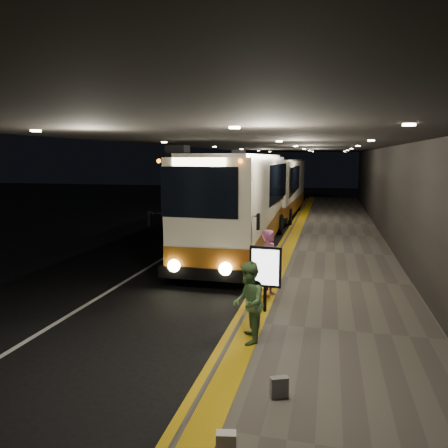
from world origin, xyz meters
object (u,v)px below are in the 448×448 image
at_px(info_sign, 265,268).
at_px(passenger_boarding, 270,263).
at_px(passenger_waiting_green, 248,303).
at_px(bag_polka, 279,387).
at_px(stanchion_post, 267,274).
at_px(coach_main, 242,206).
at_px(coach_second, 278,190).
at_px(bag_plain, 226,444).

bearing_deg(info_sign, passenger_boarding, 95.26).
bearing_deg(passenger_waiting_green, info_sign, 167.90).
relative_size(bag_polka, stanchion_post, 0.34).
height_order(passenger_waiting_green, stanchion_post, passenger_waiting_green).
distance_m(coach_main, passenger_waiting_green, 9.83).
height_order(coach_main, passenger_boarding, coach_main).
bearing_deg(passenger_waiting_green, coach_main, -177.44).
bearing_deg(passenger_boarding, passenger_waiting_green, -161.05).
xyz_separation_m(coach_main, coach_second, (0.27, 11.06, -0.13)).
xyz_separation_m(coach_main, bag_polka, (2.93, -11.54, -1.56)).
xyz_separation_m(passenger_waiting_green, stanchion_post, (-0.11, 3.59, -0.35)).
distance_m(coach_main, stanchion_post, 6.42).
bearing_deg(stanchion_post, bag_polka, -80.04).
xyz_separation_m(coach_main, passenger_waiting_green, (2.06, -9.57, -0.89)).
xyz_separation_m(passenger_boarding, info_sign, (0.07, -1.26, 0.19)).
height_order(coach_main, passenger_waiting_green, coach_main).
relative_size(passenger_waiting_green, bag_polka, 4.94).
bearing_deg(coach_second, info_sign, -82.97).
bearing_deg(passenger_waiting_green, coach_second, 175.37).
xyz_separation_m(bag_polka, info_sign, (-0.79, 3.80, 0.94)).
bearing_deg(stanchion_post, passenger_boarding, -75.90).
height_order(passenger_waiting_green, bag_plain, passenger_waiting_green).
xyz_separation_m(info_sign, stanchion_post, (-0.19, 1.75, -0.61)).
relative_size(bag_polka, bag_plain, 1.06).
distance_m(passenger_waiting_green, info_sign, 1.86).
relative_size(coach_second, stanchion_post, 11.69).
height_order(coach_second, passenger_boarding, coach_second).
bearing_deg(bag_polka, passenger_waiting_green, 113.84).
distance_m(coach_main, bag_polka, 12.01).
height_order(coach_second, stanchion_post, coach_second).
xyz_separation_m(bag_plain, info_sign, (-0.28, 5.34, 0.95)).
xyz_separation_m(coach_main, passenger_boarding, (2.08, -6.47, -0.81)).
bearing_deg(bag_polka, passenger_boarding, 99.56).
relative_size(passenger_boarding, stanchion_post, 1.84).
distance_m(bag_polka, bag_plain, 1.61).
relative_size(info_sign, stanchion_post, 1.65).
bearing_deg(bag_plain, bag_polka, 71.86).
distance_m(coach_second, bag_polka, 22.80).
height_order(coach_second, bag_plain, coach_second).
bearing_deg(bag_polka, coach_second, 96.70).
distance_m(bag_polka, info_sign, 4.00).
bearing_deg(info_sign, stanchion_post, 98.44).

